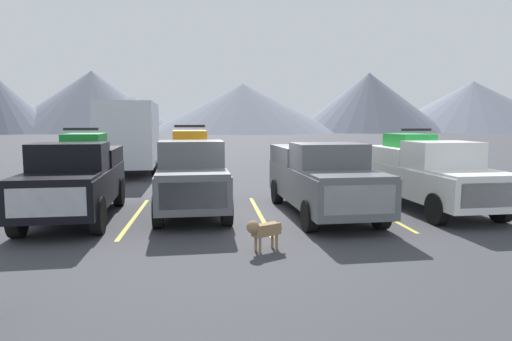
{
  "coord_description": "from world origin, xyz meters",
  "views": [
    {
      "loc": [
        -1.51,
        -13.37,
        2.81
      ],
      "look_at": [
        0.0,
        1.01,
        1.2
      ],
      "focal_mm": 32.21,
      "sensor_mm": 36.0,
      "label": 1
    }
  ],
  "objects_px": {
    "pickup_truck_b": "(191,172)",
    "camper_trailer_a": "(130,134)",
    "pickup_truck_a": "(77,176)",
    "dog": "(262,230)",
    "pickup_truck_d": "(428,172)",
    "pickup_truck_c": "(321,176)"
  },
  "relations": [
    {
      "from": "dog",
      "to": "pickup_truck_b",
      "type": "bearing_deg",
      "value": 110.33
    },
    {
      "from": "pickup_truck_d",
      "to": "camper_trailer_a",
      "type": "relative_size",
      "value": 0.72
    },
    {
      "from": "pickup_truck_c",
      "to": "camper_trailer_a",
      "type": "height_order",
      "value": "camper_trailer_a"
    },
    {
      "from": "pickup_truck_d",
      "to": "pickup_truck_c",
      "type": "bearing_deg",
      "value": -172.73
    },
    {
      "from": "pickup_truck_b",
      "to": "pickup_truck_d",
      "type": "distance_m",
      "value": 7.45
    },
    {
      "from": "pickup_truck_a",
      "to": "pickup_truck_b",
      "type": "xyz_separation_m",
      "value": [
        3.21,
        0.55,
        0.01
      ]
    },
    {
      "from": "pickup_truck_a",
      "to": "pickup_truck_b",
      "type": "height_order",
      "value": "pickup_truck_b"
    },
    {
      "from": "pickup_truck_a",
      "to": "pickup_truck_b",
      "type": "distance_m",
      "value": 3.26
    },
    {
      "from": "pickup_truck_a",
      "to": "pickup_truck_c",
      "type": "xyz_separation_m",
      "value": [
        7.08,
        -0.16,
        -0.08
      ]
    },
    {
      "from": "pickup_truck_a",
      "to": "camper_trailer_a",
      "type": "relative_size",
      "value": 0.71
    },
    {
      "from": "pickup_truck_a",
      "to": "dog",
      "type": "relative_size",
      "value": 6.91
    },
    {
      "from": "camper_trailer_a",
      "to": "dog",
      "type": "distance_m",
      "value": 15.71
    },
    {
      "from": "dog",
      "to": "pickup_truck_c",
      "type": "bearing_deg",
      "value": 59.55
    },
    {
      "from": "pickup_truck_b",
      "to": "pickup_truck_d",
      "type": "height_order",
      "value": "pickup_truck_b"
    },
    {
      "from": "pickup_truck_a",
      "to": "pickup_truck_d",
      "type": "bearing_deg",
      "value": 1.59
    },
    {
      "from": "pickup_truck_b",
      "to": "dog",
      "type": "bearing_deg",
      "value": -69.67
    },
    {
      "from": "pickup_truck_b",
      "to": "pickup_truck_c",
      "type": "relative_size",
      "value": 0.91
    },
    {
      "from": "pickup_truck_c",
      "to": "dog",
      "type": "height_order",
      "value": "pickup_truck_c"
    },
    {
      "from": "camper_trailer_a",
      "to": "pickup_truck_d",
      "type": "bearing_deg",
      "value": -44.07
    },
    {
      "from": "pickup_truck_c",
      "to": "pickup_truck_d",
      "type": "distance_m",
      "value": 3.6
    },
    {
      "from": "pickup_truck_b",
      "to": "camper_trailer_a",
      "type": "xyz_separation_m",
      "value": [
        -3.45,
        10.29,
        0.87
      ]
    },
    {
      "from": "pickup_truck_a",
      "to": "camper_trailer_a",
      "type": "bearing_deg",
      "value": 91.26
    }
  ]
}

